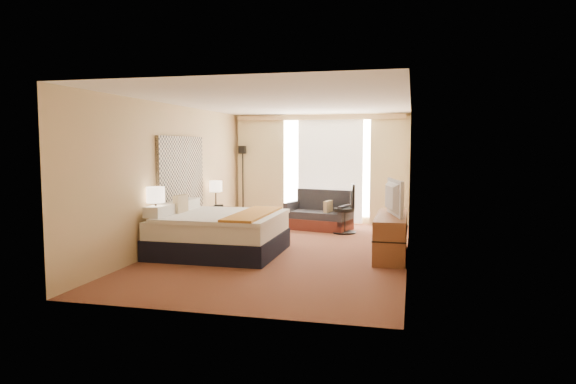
% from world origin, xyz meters
% --- Properties ---
extents(floor, '(4.20, 7.00, 0.02)m').
position_xyz_m(floor, '(0.00, 0.00, 0.00)').
color(floor, maroon).
rests_on(floor, ground).
extents(ceiling, '(4.20, 7.00, 0.02)m').
position_xyz_m(ceiling, '(0.00, 0.00, 2.60)').
color(ceiling, white).
rests_on(ceiling, wall_back).
extents(wall_back, '(4.20, 0.02, 2.60)m').
position_xyz_m(wall_back, '(0.00, 3.50, 1.30)').
color(wall_back, tan).
rests_on(wall_back, ground).
extents(wall_front, '(4.20, 0.02, 2.60)m').
position_xyz_m(wall_front, '(0.00, -3.50, 1.30)').
color(wall_front, tan).
rests_on(wall_front, ground).
extents(wall_left, '(0.02, 7.00, 2.60)m').
position_xyz_m(wall_left, '(-2.10, 0.00, 1.30)').
color(wall_left, tan).
rests_on(wall_left, ground).
extents(wall_right, '(0.02, 7.00, 2.60)m').
position_xyz_m(wall_right, '(2.10, 0.00, 1.30)').
color(wall_right, tan).
rests_on(wall_right, ground).
extents(headboard, '(0.06, 1.85, 1.50)m').
position_xyz_m(headboard, '(-2.06, 0.20, 1.28)').
color(headboard, black).
rests_on(headboard, wall_left).
extents(nightstand_left, '(0.45, 0.52, 0.55)m').
position_xyz_m(nightstand_left, '(-1.87, -1.05, 0.28)').
color(nightstand_left, brown).
rests_on(nightstand_left, floor).
extents(nightstand_right, '(0.45, 0.52, 0.55)m').
position_xyz_m(nightstand_right, '(-1.87, 1.45, 0.28)').
color(nightstand_right, brown).
rests_on(nightstand_right, floor).
extents(media_dresser, '(0.50, 1.80, 0.70)m').
position_xyz_m(media_dresser, '(1.83, 0.00, 0.35)').
color(media_dresser, brown).
rests_on(media_dresser, floor).
extents(window, '(2.30, 0.02, 2.30)m').
position_xyz_m(window, '(0.25, 3.47, 1.32)').
color(window, white).
rests_on(window, wall_back).
extents(curtains, '(4.12, 0.19, 2.56)m').
position_xyz_m(curtains, '(-0.00, 3.39, 1.41)').
color(curtains, beige).
rests_on(curtains, floor).
extents(bed, '(2.06, 1.88, 1.00)m').
position_xyz_m(bed, '(-1.06, -0.48, 0.37)').
color(bed, black).
rests_on(bed, floor).
extents(loveseat, '(1.53, 1.06, 0.87)m').
position_xyz_m(loveseat, '(0.17, 2.49, 0.29)').
color(loveseat, '#5C241A').
rests_on(loveseat, floor).
extents(floor_lamp, '(0.23, 0.23, 1.85)m').
position_xyz_m(floor_lamp, '(-1.90, 3.30, 1.31)').
color(floor_lamp, black).
rests_on(floor_lamp, floor).
extents(desk_chair, '(0.51, 0.51, 1.05)m').
position_xyz_m(desk_chair, '(0.82, 2.11, 0.47)').
color(desk_chair, black).
rests_on(desk_chair, floor).
extents(lamp_left, '(0.30, 0.30, 0.63)m').
position_xyz_m(lamp_left, '(-1.93, -1.06, 1.04)').
color(lamp_left, black).
rests_on(lamp_left, nightstand_left).
extents(lamp_right, '(0.27, 0.27, 0.57)m').
position_xyz_m(lamp_right, '(-1.88, 1.46, 0.99)').
color(lamp_right, black).
rests_on(lamp_right, nightstand_right).
extents(tissue_box, '(0.15, 0.15, 0.11)m').
position_xyz_m(tissue_box, '(-1.78, -1.01, 0.61)').
color(tissue_box, '#87ADD1').
rests_on(tissue_box, nightstand_left).
extents(telephone, '(0.23, 0.20, 0.07)m').
position_xyz_m(telephone, '(-1.78, 1.36, 0.59)').
color(telephone, black).
rests_on(telephone, nightstand_right).
extents(television, '(0.38, 1.04, 0.60)m').
position_xyz_m(television, '(1.78, -0.03, 1.00)').
color(television, black).
rests_on(television, media_dresser).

